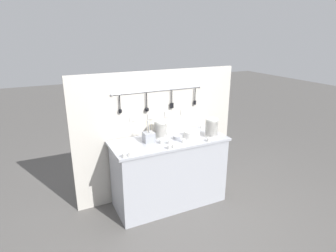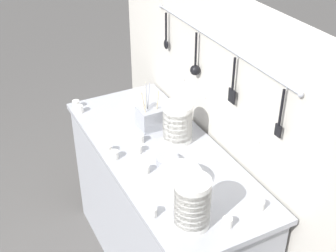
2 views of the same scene
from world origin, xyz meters
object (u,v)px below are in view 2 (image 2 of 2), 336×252
(bowl_stack_back_corner, at_px, (178,123))
(cup_beside_plates, at_px, (140,139))
(cup_edge_far, at_px, (80,109))
(cup_front_left, at_px, (260,205))
(cup_front_right, at_px, (145,169))
(cup_back_left, at_px, (138,149))
(steel_mixing_bowl, at_px, (168,161))
(cup_by_caddy, at_px, (114,155))
(cup_centre, at_px, (152,212))
(cutlery_caddy, at_px, (150,117))
(cup_mid_row, at_px, (227,223))
(plate_stack, at_px, (180,179))
(cup_edge_near, at_px, (108,149))
(cup_back_right, at_px, (76,104))
(bowl_stack_tall_left, at_px, (192,203))

(bowl_stack_back_corner, relative_size, cup_beside_plates, 4.85)
(bowl_stack_back_corner, relative_size, cup_edge_far, 4.85)
(bowl_stack_back_corner, relative_size, cup_front_left, 4.85)
(cup_front_right, bearing_deg, cup_back_left, 167.79)
(steel_mixing_bowl, distance_m, cup_front_left, 0.52)
(cup_back_left, relative_size, cup_by_caddy, 1.00)
(cup_back_left, bearing_deg, cup_centre, -16.64)
(cup_front_right, distance_m, cup_centre, 0.31)
(cup_edge_far, bearing_deg, cutlery_caddy, 42.14)
(bowl_stack_back_corner, height_order, cup_by_caddy, bowl_stack_back_corner)
(cup_mid_row, bearing_deg, cup_centre, -129.17)
(plate_stack, distance_m, cup_beside_plates, 0.42)
(cup_edge_near, xyz_separation_m, cup_mid_row, (0.73, 0.25, 0.00))
(plate_stack, xyz_separation_m, steel_mixing_bowl, (-0.18, 0.03, -0.02))
(cup_back_right, bearing_deg, steel_mixing_bowl, 16.95)
(bowl_stack_back_corner, xyz_separation_m, cup_by_caddy, (-0.00, -0.36, -0.09))
(bowl_stack_back_corner, xyz_separation_m, cup_beside_plates, (-0.08, -0.19, -0.09))
(steel_mixing_bowl, distance_m, cup_by_caddy, 0.28)
(cup_back_left, height_order, cup_centre, same)
(cup_beside_plates, height_order, cup_front_right, same)
(bowl_stack_back_corner, distance_m, cup_by_caddy, 0.37)
(bowl_stack_back_corner, relative_size, cup_back_left, 4.85)
(steel_mixing_bowl, bearing_deg, cup_edge_near, -134.87)
(bowl_stack_back_corner, xyz_separation_m, cup_edge_near, (-0.06, -0.38, -0.09))
(steel_mixing_bowl, xyz_separation_m, cup_centre, (0.30, -0.23, 0.00))
(cup_edge_near, bearing_deg, cup_back_right, 180.00)
(cutlery_caddy, distance_m, cup_edge_far, 0.45)
(cup_by_caddy, xyz_separation_m, cup_front_left, (0.64, 0.43, 0.00))
(cup_centre, bearing_deg, cup_back_right, -179.97)
(cup_front_right, bearing_deg, cup_centre, -19.17)
(steel_mixing_bowl, relative_size, cup_back_left, 2.46)
(cup_back_right, bearing_deg, cup_centre, 0.03)
(bowl_stack_tall_left, relative_size, bowl_stack_back_corner, 1.07)
(plate_stack, bearing_deg, cup_by_caddy, -151.10)
(plate_stack, distance_m, cup_back_left, 0.35)
(bowl_stack_tall_left, distance_m, cup_edge_near, 0.67)
(plate_stack, xyz_separation_m, cup_back_right, (-0.94, -0.20, -0.02))
(bowl_stack_back_corner, bearing_deg, cup_back_left, -88.56)
(cup_centre, bearing_deg, cup_edge_near, -179.94)
(cup_back_right, height_order, cup_mid_row, same)
(cutlery_caddy, height_order, cup_centre, cutlery_caddy)
(cutlery_caddy, distance_m, cup_edge_near, 0.33)
(cup_edge_near, bearing_deg, cup_front_right, 22.84)
(cup_back_right, bearing_deg, plate_stack, 12.19)
(cup_edge_far, bearing_deg, cup_by_caddy, 1.24)
(cup_back_left, bearing_deg, plate_stack, 10.74)
(plate_stack, distance_m, cup_front_left, 0.38)
(bowl_stack_tall_left, xyz_separation_m, cup_centre, (-0.12, -0.13, -0.10))
(cup_front_left, bearing_deg, cup_back_right, -160.37)
(cup_beside_plates, relative_size, cup_front_left, 1.00)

